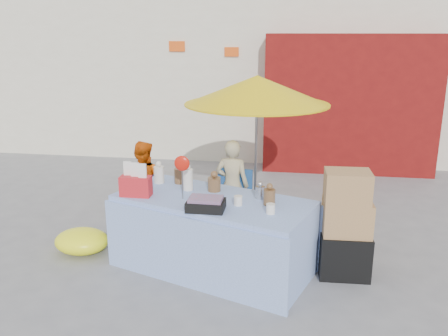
% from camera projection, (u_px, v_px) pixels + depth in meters
% --- Properties ---
extents(ground, '(80.00, 80.00, 0.00)m').
position_uv_depth(ground, '(187.00, 261.00, 5.64)').
color(ground, slate).
rests_on(ground, ground).
extents(backdrop, '(14.00, 8.00, 7.80)m').
position_uv_depth(backdrop, '(273.00, 12.00, 11.84)').
color(backdrop, silver).
rests_on(backdrop, ground).
extents(market_table, '(2.44, 1.73, 1.34)m').
position_uv_depth(market_table, '(212.00, 233.00, 5.36)').
color(market_table, '#9CBEFA').
rests_on(market_table, ground).
extents(chair_left, '(0.54, 0.54, 0.85)m').
position_uv_depth(chair_left, '(141.00, 210.00, 6.56)').
color(chair_left, '#1E4A8E').
rests_on(chair_left, ground).
extents(chair_right, '(0.54, 0.54, 0.85)m').
position_uv_depth(chair_right, '(231.00, 215.00, 6.37)').
color(chair_right, '#1E4A8E').
rests_on(chair_right, ground).
extents(vendor_orange, '(0.64, 0.54, 1.20)m').
position_uv_depth(vendor_orange, '(143.00, 183.00, 6.59)').
color(vendor_orange, '#D6550B').
rests_on(vendor_orange, ground).
extents(vendor_beige, '(0.50, 0.37, 1.26)m').
position_uv_depth(vendor_beige, '(232.00, 185.00, 6.40)').
color(vendor_beige, tan).
rests_on(vendor_beige, ground).
extents(umbrella, '(1.90, 1.90, 2.09)m').
position_uv_depth(umbrella, '(257.00, 91.00, 6.15)').
color(umbrella, gray).
rests_on(umbrella, ground).
extents(box_stack, '(0.56, 0.47, 1.21)m').
position_uv_depth(box_stack, '(346.00, 228.00, 5.19)').
color(box_stack, black).
rests_on(box_stack, ground).
extents(tarp_bundle, '(0.81, 0.73, 0.30)m').
position_uv_depth(tarp_bundle, '(82.00, 241.00, 5.82)').
color(tarp_bundle, '#FAFF1A').
rests_on(tarp_bundle, ground).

